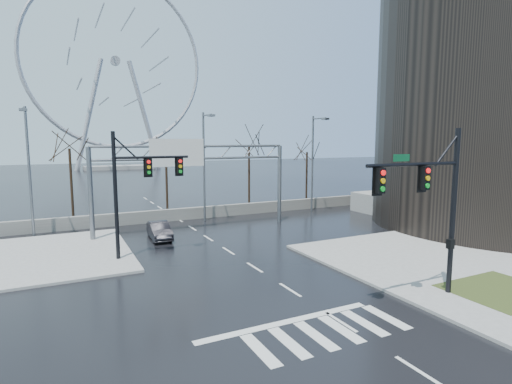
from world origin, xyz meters
TOP-DOWN VIEW (x-y plane):
  - ground at (0.00, 0.00)m, footprint 260.00×260.00m
  - sidewalk_right_ext at (10.00, 2.00)m, footprint 12.00×10.00m
  - sidewalk_far at (-11.00, 12.00)m, footprint 10.00×12.00m
  - grass_strip at (9.00, -5.00)m, footprint 5.00×4.00m
  - tower_podium at (29.00, 8.00)m, footprint 22.00×18.00m
  - barrier_wall at (0.00, 20.00)m, footprint 52.00×0.50m
  - signal_mast_near at (5.14, -4.04)m, footprint 5.52×0.41m
  - signal_mast_far at (-5.87, 8.96)m, footprint 4.72×0.41m
  - sign_gantry at (-0.38, 14.96)m, footprint 16.36×0.40m
  - streetlight_left at (-12.00, 18.16)m, footprint 0.50×2.55m
  - streetlight_mid at (2.00, 18.16)m, footprint 0.50×2.55m
  - streetlight_right at (14.00, 18.16)m, footprint 0.50×2.55m
  - tree_left at (-9.00, 23.50)m, footprint 3.75×3.75m
  - tree_center at (0.00, 24.50)m, footprint 3.25×3.25m
  - tree_right at (9.00, 23.50)m, footprint 3.90×3.90m
  - tree_far_right at (17.00, 24.00)m, footprint 3.40×3.40m
  - ferris_wheel at (5.00, 95.00)m, footprint 45.00×6.00m
  - car at (-3.40, 13.47)m, footprint 1.57×4.04m

SIDE VIEW (x-z plane):
  - ground at x=0.00m, z-range 0.00..0.00m
  - sidewalk_right_ext at x=10.00m, z-range 0.00..0.15m
  - sidewalk_far at x=-11.00m, z-range 0.00..0.15m
  - grass_strip at x=9.00m, z-range 0.14..0.17m
  - barrier_wall at x=0.00m, z-range 0.00..1.10m
  - car at x=-3.40m, z-range 0.00..1.31m
  - tower_podium at x=29.00m, z-range 0.00..2.00m
  - signal_mast_far at x=-5.87m, z-range 0.83..8.83m
  - signal_mast_near at x=5.14m, z-range 0.87..8.87m
  - tree_center at x=0.00m, z-range 1.92..8.42m
  - sign_gantry at x=-0.38m, z-range 1.38..8.98m
  - tree_far_right at x=17.00m, z-range 2.01..8.81m
  - streetlight_left at x=-12.00m, z-range 0.89..10.89m
  - streetlight_mid at x=2.00m, z-range 0.89..10.89m
  - streetlight_right at x=14.00m, z-range 0.89..10.89m
  - tree_left at x=-9.00m, z-range 2.23..9.73m
  - tree_right at x=9.00m, z-range 2.32..10.12m
  - ferris_wheel at x=5.00m, z-range 0.68..51.59m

